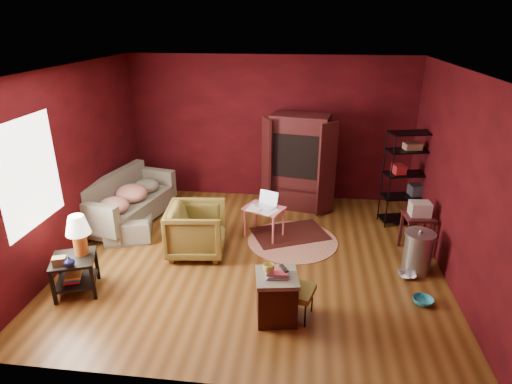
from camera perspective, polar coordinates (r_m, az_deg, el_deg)
room at (r=6.05m, az=-0.62°, el=2.79°), size 5.54×5.04×2.84m
sofa at (r=7.89m, az=-16.37°, el=-1.47°), size 1.07×1.96×0.74m
armchair at (r=6.63m, az=-7.93°, el=-4.73°), size 0.87×0.92×0.87m
pet_bowl_steel at (r=6.48m, az=19.57°, el=-9.76°), size 0.25×0.10×0.24m
pet_bowl_turquoise at (r=6.01m, az=21.49°, el=-12.68°), size 0.27×0.14×0.26m
vase at (r=5.93m, az=-23.64°, el=-8.48°), size 0.15×0.15×0.13m
mug at (r=5.02m, az=1.71°, el=-10.01°), size 0.14×0.11×0.13m
side_table at (r=6.10m, az=-22.86°, el=-6.79°), size 0.69×0.69×1.06m
sofa_cushions at (r=7.88m, az=-16.77°, el=-1.30°), size 1.15×2.05×0.81m
hamper at (r=5.29m, az=2.75°, el=-13.70°), size 0.56×0.56×0.69m
footstool at (r=5.32m, az=5.47°, el=-13.15°), size 0.48×0.48×0.40m
rug_round at (r=7.11m, az=4.89°, el=-6.52°), size 1.62×1.62×0.01m
rug_oriental at (r=7.32m, az=4.54°, el=-5.54°), size 1.43×1.23×0.01m
laptop_desk at (r=7.04m, az=1.15°, el=-2.48°), size 0.74×0.66×0.77m
tv_armoire at (r=8.05m, az=5.74°, el=4.18°), size 1.39×0.91×1.80m
wire_shelving at (r=7.82m, az=19.73°, el=2.22°), size 0.88×0.53×1.67m
small_stand at (r=6.96m, az=20.90°, el=-2.91°), size 0.46×0.46×0.85m
trash_can at (r=6.57m, az=20.75°, el=-7.50°), size 0.52×0.52×0.67m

